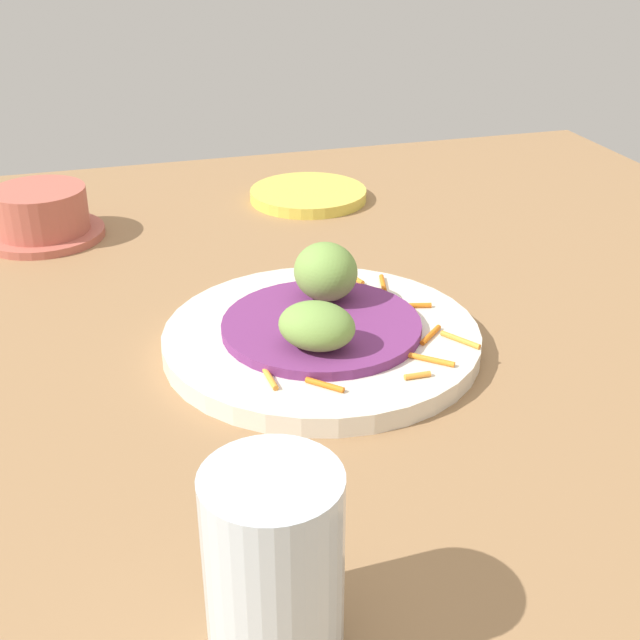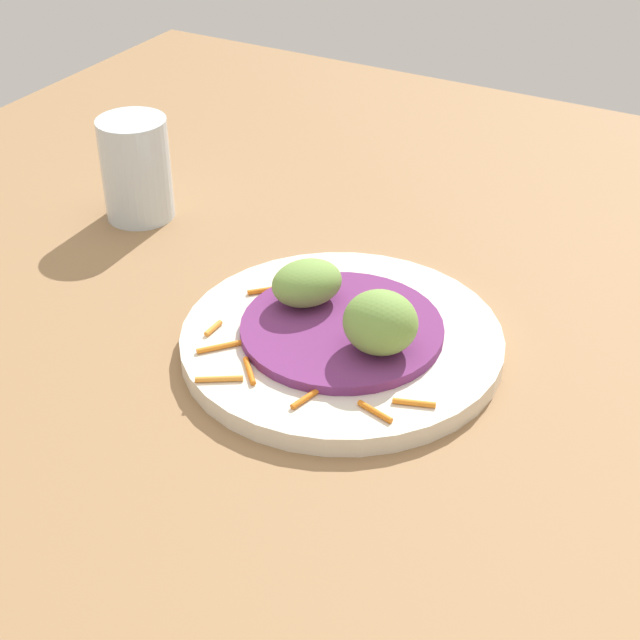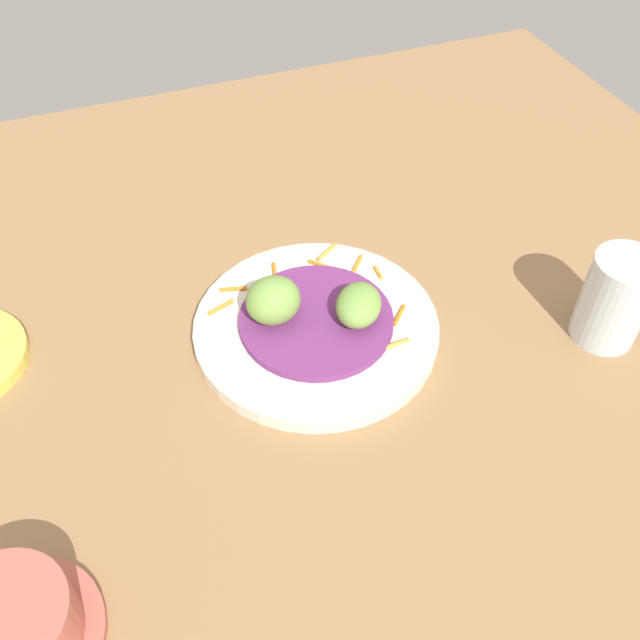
{
  "view_description": "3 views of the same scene",
  "coord_description": "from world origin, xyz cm",
  "px_view_note": "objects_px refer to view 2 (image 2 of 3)",
  "views": [
    {
      "loc": [
        13.94,
        51.98,
        33.5
      ],
      "look_at": [
        -1.69,
        -1.37,
        4.96
      ],
      "focal_mm": 47.45,
      "sensor_mm": 36.0,
      "label": 1
    },
    {
      "loc": [
        -55.0,
        -29.73,
        44.82
      ],
      "look_at": [
        -2.74,
        -0.91,
        4.57
      ],
      "focal_mm": 54.61,
      "sensor_mm": 36.0,
      "label": 2
    },
    {
      "loc": [
        41.75,
        -18.59,
        53.1
      ],
      "look_at": [
        -0.83,
        -2.5,
        5.18
      ],
      "focal_mm": 39.01,
      "sensor_mm": 36.0,
      "label": 3
    }
  ],
  "objects_px": {
    "main_plate": "(342,341)",
    "guac_scoop_left": "(307,283)",
    "water_glass": "(136,169)",
    "guac_scoop_center": "(380,322)"
  },
  "relations": [
    {
      "from": "main_plate",
      "to": "guac_scoop_left",
      "type": "bearing_deg",
      "value": 68.9
    },
    {
      "from": "guac_scoop_left",
      "to": "main_plate",
      "type": "bearing_deg",
      "value": -111.1
    },
    {
      "from": "guac_scoop_left",
      "to": "water_glass",
      "type": "xyz_separation_m",
      "value": [
        0.09,
        0.23,
        0.01
      ]
    },
    {
      "from": "water_glass",
      "to": "main_plate",
      "type": "bearing_deg",
      "value": -110.72
    },
    {
      "from": "guac_scoop_left",
      "to": "water_glass",
      "type": "relative_size",
      "value": 0.58
    },
    {
      "from": "water_glass",
      "to": "guac_scoop_left",
      "type": "bearing_deg",
      "value": -110.65
    },
    {
      "from": "main_plate",
      "to": "guac_scoop_left",
      "type": "relative_size",
      "value": 4.35
    },
    {
      "from": "guac_scoop_left",
      "to": "guac_scoop_center",
      "type": "height_order",
      "value": "guac_scoop_center"
    },
    {
      "from": "water_glass",
      "to": "guac_scoop_center",
      "type": "bearing_deg",
      "value": -110.76
    },
    {
      "from": "guac_scoop_left",
      "to": "guac_scoop_center",
      "type": "bearing_deg",
      "value": -111.1
    }
  ]
}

